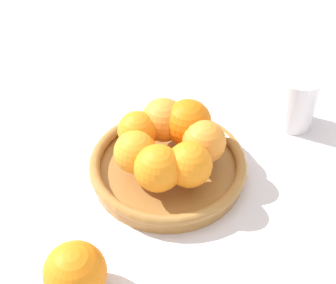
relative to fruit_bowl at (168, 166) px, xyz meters
name	(u,v)px	position (x,y,z in m)	size (l,w,h in m)	color
ground_plane	(168,173)	(0.00, 0.00, -0.02)	(4.00, 4.00, 0.00)	silver
fruit_bowl	(168,166)	(0.00, 0.00, 0.00)	(0.26, 0.26, 0.04)	#A57238
orange_pile	(170,141)	(0.00, 0.00, 0.05)	(0.19, 0.18, 0.08)	orange
stray_orange	(75,273)	(0.25, 0.04, 0.02)	(0.08, 0.08, 0.08)	orange
drinking_glass	(296,102)	(-0.25, 0.11, 0.03)	(0.07, 0.07, 0.10)	white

